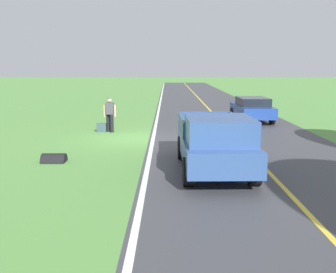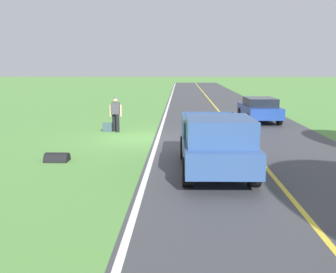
# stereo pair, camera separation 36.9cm
# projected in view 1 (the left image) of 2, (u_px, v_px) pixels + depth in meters

# --- Properties ---
(ground_plane) EXTENTS (200.00, 200.00, 0.00)m
(ground_plane) POSITION_uv_depth(u_px,v_px,m) (136.00, 138.00, 18.34)
(ground_plane) COLOR #568E42
(road_surface) EXTENTS (7.93, 120.00, 0.00)m
(road_surface) POSITION_uv_depth(u_px,v_px,m) (237.00, 138.00, 18.35)
(road_surface) COLOR #3D3D42
(road_surface) RESTS_ON ground
(lane_edge_line) EXTENTS (0.16, 117.60, 0.00)m
(lane_edge_line) POSITION_uv_depth(u_px,v_px,m) (153.00, 138.00, 18.34)
(lane_edge_line) COLOR silver
(lane_edge_line) RESTS_ON ground
(lane_centre_line) EXTENTS (0.14, 117.60, 0.00)m
(lane_centre_line) POSITION_uv_depth(u_px,v_px,m) (237.00, 138.00, 18.35)
(lane_centre_line) COLOR gold
(lane_centre_line) RESTS_ON ground
(hitchhiker_walking) EXTENTS (0.62, 0.52, 1.75)m
(hitchhiker_walking) POSITION_uv_depth(u_px,v_px,m) (110.00, 112.00, 19.97)
(hitchhiker_walking) COLOR black
(hitchhiker_walking) RESTS_ON ground
(suitcase_carried) EXTENTS (0.47, 0.21, 0.45)m
(suitcase_carried) POSITION_uv_depth(u_px,v_px,m) (102.00, 128.00, 20.03)
(suitcase_carried) COLOR #384C56
(suitcase_carried) RESTS_ON ground
(pickup_truck_passing) EXTENTS (2.17, 5.43, 1.82)m
(pickup_truck_passing) POSITION_uv_depth(u_px,v_px,m) (215.00, 141.00, 12.37)
(pickup_truck_passing) COLOR #2D4C84
(pickup_truck_passing) RESTS_ON ground
(sedan_near_oncoming) EXTENTS (2.01, 4.44, 1.41)m
(sedan_near_oncoming) POSITION_uv_depth(u_px,v_px,m) (252.00, 108.00, 23.90)
(sedan_near_oncoming) COLOR navy
(sedan_near_oncoming) RESTS_ON ground
(drainage_culvert) EXTENTS (0.80, 0.60, 0.60)m
(drainage_culvert) POSITION_uv_depth(u_px,v_px,m) (54.00, 162.00, 13.85)
(drainage_culvert) COLOR black
(drainage_culvert) RESTS_ON ground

